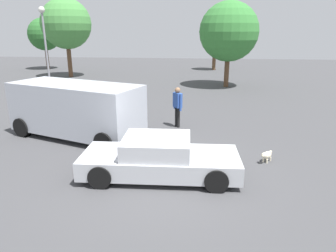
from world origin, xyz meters
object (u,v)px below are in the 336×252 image
van_white (76,109)px  pedestrian (178,104)px  dog (267,155)px  light_post_near (44,33)px  sedan_foreground (159,158)px

van_white → pedestrian: bearing=-136.6°
dog → light_post_near: (-13.36, 12.07, 3.68)m
dog → sedan_foreground: bearing=-32.1°
light_post_near → pedestrian: bearing=-40.2°
van_white → pedestrian: (3.84, 1.72, -0.10)m
van_white → sedan_foreground: bearing=159.6°
van_white → light_post_near: light_post_near is taller
sedan_foreground → van_white: van_white is taller
pedestrian → sedan_foreground: bearing=51.3°
sedan_foreground → dog: 3.57m
light_post_near → dog: bearing=-42.1°
dog → light_post_near: light_post_near is taller
van_white → dog: bearing=-174.6°
dog → light_post_near: 18.38m
pedestrian → light_post_near: light_post_near is taller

